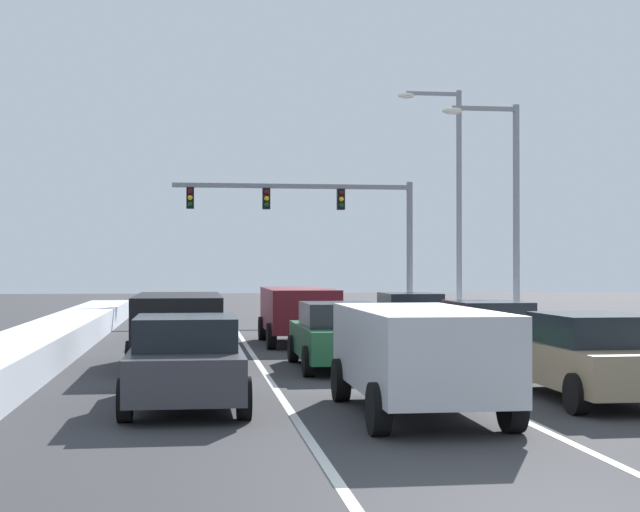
{
  "coord_description": "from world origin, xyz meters",
  "views": [
    {
      "loc": [
        -3.25,
        -8.38,
        2.34
      ],
      "look_at": [
        0.71,
        21.46,
        2.66
      ],
      "focal_mm": 53.65,
      "sensor_mm": 36.0,
      "label": 1
    }
  ],
  "objects_px": {
    "street_lamp_right_mid": "(451,186)",
    "suv_maroon_center_lane_third": "(299,310)",
    "sedan_tan_right_lane_nearest": "(591,357)",
    "street_lamp_right_near": "(505,196)",
    "sedan_gray_left_lane_third": "(189,317)",
    "sedan_navy_right_lane_third": "(409,317)",
    "sedan_green_center_lane_second": "(339,335)",
    "traffic_light_gantry": "(327,213)",
    "suv_black_left_lane_second": "(178,323)",
    "sedan_charcoal_left_lane_nearest": "(186,361)",
    "suv_silver_center_lane_nearest": "(418,351)",
    "sedan_white_right_lane_second": "(486,333)"
  },
  "relations": [
    {
      "from": "sedan_tan_right_lane_nearest",
      "to": "street_lamp_right_near",
      "type": "xyz_separation_m",
      "value": [
        3.49,
        14.96,
        3.91
      ]
    },
    {
      "from": "sedan_green_center_lane_second",
      "to": "suv_black_left_lane_second",
      "type": "relative_size",
      "value": 0.92
    },
    {
      "from": "sedan_tan_right_lane_nearest",
      "to": "suv_maroon_center_lane_third",
      "type": "distance_m",
      "value": 13.12
    },
    {
      "from": "sedan_navy_right_lane_third",
      "to": "suv_black_left_lane_second",
      "type": "distance_m",
      "value": 9.43
    },
    {
      "from": "sedan_white_right_lane_second",
      "to": "traffic_light_gantry",
      "type": "distance_m",
      "value": 21.41
    },
    {
      "from": "sedan_tan_right_lane_nearest",
      "to": "sedan_gray_left_lane_third",
      "type": "bearing_deg",
      "value": 117.0
    },
    {
      "from": "suv_maroon_center_lane_third",
      "to": "suv_black_left_lane_second",
      "type": "xyz_separation_m",
      "value": [
        -3.48,
        -5.94,
        0.0
      ]
    },
    {
      "from": "suv_black_left_lane_second",
      "to": "street_lamp_right_near",
      "type": "height_order",
      "value": "street_lamp_right_near"
    },
    {
      "from": "street_lamp_right_mid",
      "to": "suv_maroon_center_lane_third",
      "type": "bearing_deg",
      "value": -128.07
    },
    {
      "from": "suv_silver_center_lane_nearest",
      "to": "suv_black_left_lane_second",
      "type": "height_order",
      "value": "same"
    },
    {
      "from": "traffic_light_gantry",
      "to": "street_lamp_right_near",
      "type": "height_order",
      "value": "street_lamp_right_near"
    },
    {
      "from": "suv_black_left_lane_second",
      "to": "sedan_white_right_lane_second",
      "type": "bearing_deg",
      "value": -4.97
    },
    {
      "from": "sedan_white_right_lane_second",
      "to": "suv_maroon_center_lane_third",
      "type": "height_order",
      "value": "suv_maroon_center_lane_third"
    },
    {
      "from": "sedan_green_center_lane_second",
      "to": "sedan_charcoal_left_lane_nearest",
      "type": "relative_size",
      "value": 1.0
    },
    {
      "from": "sedan_green_center_lane_second",
      "to": "sedan_charcoal_left_lane_nearest",
      "type": "xyz_separation_m",
      "value": [
        -3.42,
        -5.45,
        0.0
      ]
    },
    {
      "from": "sedan_white_right_lane_second",
      "to": "street_lamp_right_mid",
      "type": "xyz_separation_m",
      "value": [
        3.54,
        15.86,
        4.82
      ]
    },
    {
      "from": "suv_silver_center_lane_nearest",
      "to": "sedan_green_center_lane_second",
      "type": "bearing_deg",
      "value": 91.61
    },
    {
      "from": "sedan_navy_right_lane_third",
      "to": "street_lamp_right_near",
      "type": "height_order",
      "value": "street_lamp_right_near"
    },
    {
      "from": "traffic_light_gantry",
      "to": "sedan_tan_right_lane_nearest",
      "type": "bearing_deg",
      "value": -88.21
    },
    {
      "from": "sedan_gray_left_lane_third",
      "to": "traffic_light_gantry",
      "type": "xyz_separation_m",
      "value": [
        6.15,
        13.31,
        3.97
      ]
    },
    {
      "from": "sedan_green_center_lane_second",
      "to": "street_lamp_right_mid",
      "type": "height_order",
      "value": "street_lamp_right_mid"
    },
    {
      "from": "sedan_navy_right_lane_third",
      "to": "traffic_light_gantry",
      "type": "height_order",
      "value": "traffic_light_gantry"
    },
    {
      "from": "sedan_gray_left_lane_third",
      "to": "street_lamp_right_near",
      "type": "distance_m",
      "value": 11.25
    },
    {
      "from": "suv_silver_center_lane_nearest",
      "to": "suv_black_left_lane_second",
      "type": "distance_m",
      "value": 8.75
    },
    {
      "from": "sedan_tan_right_lane_nearest",
      "to": "suv_black_left_lane_second",
      "type": "distance_m",
      "value": 9.81
    },
    {
      "from": "street_lamp_right_mid",
      "to": "sedan_tan_right_lane_nearest",
      "type": "bearing_deg",
      "value": -99.17
    },
    {
      "from": "sedan_tan_right_lane_nearest",
      "to": "street_lamp_right_near",
      "type": "distance_m",
      "value": 15.85
    },
    {
      "from": "sedan_tan_right_lane_nearest",
      "to": "suv_black_left_lane_second",
      "type": "height_order",
      "value": "suv_black_left_lane_second"
    },
    {
      "from": "traffic_light_gantry",
      "to": "street_lamp_right_mid",
      "type": "height_order",
      "value": "street_lamp_right_mid"
    },
    {
      "from": "sedan_charcoal_left_lane_nearest",
      "to": "street_lamp_right_mid",
      "type": "distance_m",
      "value": 24.56
    },
    {
      "from": "suv_maroon_center_lane_third",
      "to": "sedan_navy_right_lane_third",
      "type": "bearing_deg",
      "value": 6.89
    },
    {
      "from": "suv_black_left_lane_second",
      "to": "sedan_gray_left_lane_third",
      "type": "distance_m",
      "value": 7.1
    },
    {
      "from": "street_lamp_right_near",
      "to": "sedan_green_center_lane_second",
      "type": "bearing_deg",
      "value": -127.21
    },
    {
      "from": "sedan_navy_right_lane_third",
      "to": "suv_maroon_center_lane_third",
      "type": "xyz_separation_m",
      "value": [
        -3.48,
        -0.42,
        0.25
      ]
    },
    {
      "from": "sedan_tan_right_lane_nearest",
      "to": "suv_black_left_lane_second",
      "type": "bearing_deg",
      "value": 137.41
    },
    {
      "from": "sedan_tan_right_lane_nearest",
      "to": "sedan_white_right_lane_second",
      "type": "distance_m",
      "value": 6.01
    },
    {
      "from": "sedan_white_right_lane_second",
      "to": "suv_silver_center_lane_nearest",
      "type": "distance_m",
      "value": 7.99
    },
    {
      "from": "suv_maroon_center_lane_third",
      "to": "sedan_charcoal_left_lane_nearest",
      "type": "distance_m",
      "value": 12.79
    },
    {
      "from": "sedan_tan_right_lane_nearest",
      "to": "sedan_charcoal_left_lane_nearest",
      "type": "bearing_deg",
      "value": 178.3
    },
    {
      "from": "sedan_navy_right_lane_third",
      "to": "sedan_green_center_lane_second",
      "type": "relative_size",
      "value": 1.0
    },
    {
      "from": "sedan_green_center_lane_second",
      "to": "suv_maroon_center_lane_third",
      "type": "bearing_deg",
      "value": 91.41
    },
    {
      "from": "suv_silver_center_lane_nearest",
      "to": "street_lamp_right_near",
      "type": "distance_m",
      "value": 17.96
    },
    {
      "from": "sedan_tan_right_lane_nearest",
      "to": "sedan_navy_right_lane_third",
      "type": "xyz_separation_m",
      "value": [
        -0.26,
        13.0,
        0.0
      ]
    },
    {
      "from": "street_lamp_right_mid",
      "to": "sedan_green_center_lane_second",
      "type": "bearing_deg",
      "value": -113.67
    },
    {
      "from": "sedan_charcoal_left_lane_nearest",
      "to": "suv_black_left_lane_second",
      "type": "bearing_deg",
      "value": 92.01
    },
    {
      "from": "suv_black_left_lane_second",
      "to": "street_lamp_right_mid",
      "type": "distance_m",
      "value": 19.19
    },
    {
      "from": "sedan_green_center_lane_second",
      "to": "street_lamp_right_near",
      "type": "height_order",
      "value": "street_lamp_right_near"
    },
    {
      "from": "suv_black_left_lane_second",
      "to": "traffic_light_gantry",
      "type": "relative_size",
      "value": 0.45
    },
    {
      "from": "suv_silver_center_lane_nearest",
      "to": "sedan_gray_left_lane_third",
      "type": "xyz_separation_m",
      "value": [
        -3.61,
        14.95,
        -0.25
      ]
    },
    {
      "from": "sedan_gray_left_lane_third",
      "to": "sedan_white_right_lane_second",
      "type": "bearing_deg",
      "value": -47.83
    }
  ]
}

